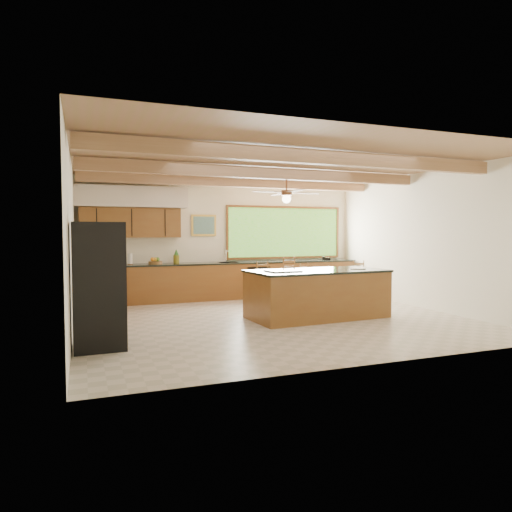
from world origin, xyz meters
name	(u,v)px	position (x,y,z in m)	size (l,w,h in m)	color
ground	(273,319)	(0.00, 0.00, 0.00)	(7.20, 7.20, 0.00)	beige
room_shell	(253,206)	(-0.17, 0.65, 2.21)	(7.27, 6.54, 3.02)	white
counter_run	(200,283)	(-0.82, 2.52, 0.46)	(7.12, 3.10, 1.27)	brown
island	(317,294)	(0.86, -0.17, 0.47)	(2.77, 1.44, 0.96)	brown
refrigerator	(99,286)	(-3.22, -1.17, 0.91)	(0.73, 0.71, 1.82)	black
bar_stool_a	(286,276)	(0.96, 1.54, 0.66)	(0.47, 0.47, 1.11)	brown
bar_stool_b	(261,277)	(0.58, 2.17, 0.58)	(0.37, 0.37, 0.99)	brown
bar_stool_c	(300,280)	(1.35, 1.55, 0.56)	(0.44, 0.44, 0.95)	brown
bar_stool_d	(358,275)	(3.30, 2.11, 0.56)	(0.43, 0.43, 0.95)	brown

